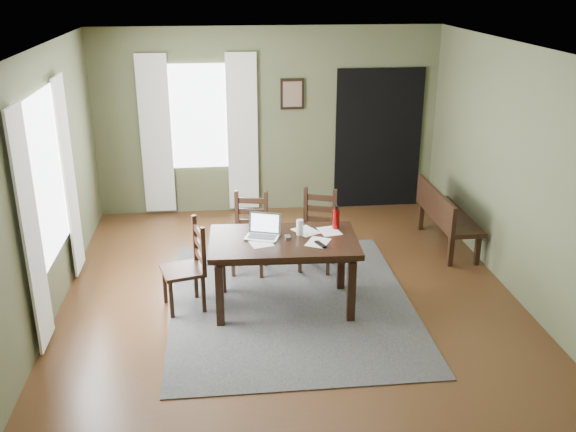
{
  "coord_description": "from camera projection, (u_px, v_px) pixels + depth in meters",
  "views": [
    {
      "loc": [
        -0.7,
        -6.2,
        3.4
      ],
      "look_at": [
        0.0,
        0.3,
        0.9
      ],
      "focal_mm": 40.0,
      "sensor_mm": 36.0,
      "label": 1
    }
  ],
  "objects": [
    {
      "name": "tv_remote",
      "position": [
        320.0,
        244.0,
        6.54
      ],
      "size": [
        0.11,
        0.18,
        0.02
      ],
      "primitive_type": "cube",
      "rotation": [
        0.0,
        0.0,
        0.36
      ],
      "color": "black",
      "rests_on": "dining_table"
    },
    {
      "name": "doorway_back",
      "position": [
        378.0,
        139.0,
        9.59
      ],
      "size": [
        1.3,
        0.03,
        2.1
      ],
      "color": "black",
      "rests_on": "ground"
    },
    {
      "name": "paper_c",
      "position": [
        306.0,
        231.0,
        6.89
      ],
      "size": [
        0.32,
        0.35,
        0.0
      ],
      "primitive_type": "cube",
      "rotation": [
        0.0,
        0.0,
        0.51
      ],
      "color": "white",
      "rests_on": "dining_table"
    },
    {
      "name": "paper_a",
      "position": [
        260.0,
        242.0,
        6.61
      ],
      "size": [
        0.28,
        0.33,
        0.0
      ],
      "primitive_type": "cube",
      "rotation": [
        0.0,
        0.0,
        0.24
      ],
      "color": "white",
      "rests_on": "dining_table"
    },
    {
      "name": "curtain_back_left",
      "position": [
        156.0,
        135.0,
        9.18
      ],
      "size": [
        0.44,
        0.03,
        2.3
      ],
      "color": "silver",
      "rests_on": "ground"
    },
    {
      "name": "curtain_left_near",
      "position": [
        31.0,
        232.0,
        5.79
      ],
      "size": [
        0.03,
        0.48,
        2.3
      ],
      "color": "silver",
      "rests_on": "ground"
    },
    {
      "name": "computer_mouse",
      "position": [
        288.0,
        237.0,
        6.7
      ],
      "size": [
        0.05,
        0.09,
        0.03
      ],
      "primitive_type": "cube",
      "rotation": [
        0.0,
        0.0,
        0.04
      ],
      "color": "#3F3F42",
      "rests_on": "dining_table"
    },
    {
      "name": "framed_picture",
      "position": [
        292.0,
        94.0,
        9.21
      ],
      "size": [
        0.34,
        0.03,
        0.44
      ],
      "color": "black",
      "rests_on": "ground"
    },
    {
      "name": "chair_back_left",
      "position": [
        250.0,
        234.0,
        7.64
      ],
      "size": [
        0.5,
        0.5,
        0.95
      ],
      "rotation": [
        0.0,
        0.0,
        -0.22
      ],
      "color": "black",
      "rests_on": "rug"
    },
    {
      "name": "paper_b",
      "position": [
        318.0,
        242.0,
        6.61
      ],
      "size": [
        0.31,
        0.34,
        0.0
      ],
      "primitive_type": "cube",
      "rotation": [
        0.0,
        0.0,
        -0.47
      ],
      "color": "white",
      "rests_on": "dining_table"
    },
    {
      "name": "window_left",
      "position": [
        46.0,
        178.0,
        6.46
      ],
      "size": [
        0.01,
        1.3,
        1.7
      ],
      "color": "white",
      "rests_on": "ground"
    },
    {
      "name": "water_bottle",
      "position": [
        336.0,
        218.0,
        6.92
      ],
      "size": [
        0.1,
        0.1,
        0.26
      ],
      "rotation": [
        0.0,
        0.0,
        0.33
      ],
      "color": "#9D0D0C",
      "rests_on": "dining_table"
    },
    {
      "name": "bench",
      "position": [
        444.0,
        213.0,
        8.31
      ],
      "size": [
        0.45,
        1.4,
        0.79
      ],
      "rotation": [
        0.0,
        0.0,
        1.57
      ],
      "color": "black",
      "rests_on": "ground"
    },
    {
      "name": "curtain_left_far",
      "position": [
        69.0,
        177.0,
        7.32
      ],
      "size": [
        0.03,
        0.48,
        2.3
      ],
      "color": "silver",
      "rests_on": "ground"
    },
    {
      "name": "curtain_back_right",
      "position": [
        242.0,
        133.0,
        9.31
      ],
      "size": [
        0.44,
        0.03,
        2.3
      ],
      "color": "silver",
      "rests_on": "ground"
    },
    {
      "name": "dining_table",
      "position": [
        284.0,
        248.0,
        6.72
      ],
      "size": [
        1.58,
        0.99,
        0.77
      ],
      "rotation": [
        0.0,
        0.0,
        -0.04
      ],
      "color": "black",
      "rests_on": "rug"
    },
    {
      "name": "chair_end",
      "position": [
        187.0,
        267.0,
        6.77
      ],
      "size": [
        0.52,
        0.52,
        0.97
      ],
      "rotation": [
        0.0,
        0.0,
        -1.31
      ],
      "color": "black",
      "rests_on": "rug"
    },
    {
      "name": "ground",
      "position": [
        291.0,
        302.0,
        7.04
      ],
      "size": [
        5.0,
        6.0,
        0.01
      ],
      "color": "#492C16"
    },
    {
      "name": "window_back",
      "position": [
        199.0,
        117.0,
        9.18
      ],
      "size": [
        1.0,
        0.01,
        1.5
      ],
      "color": "white",
      "rests_on": "ground"
    },
    {
      "name": "drinking_glass",
      "position": [
        300.0,
        227.0,
        6.77
      ],
      "size": [
        0.08,
        0.08,
        0.17
      ],
      "primitive_type": "cylinder",
      "rotation": [
        0.0,
        0.0,
        -0.07
      ],
      "color": "silver",
      "rests_on": "dining_table"
    },
    {
      "name": "room_shell",
      "position": [
        291.0,
        142.0,
        6.4
      ],
      "size": [
        5.02,
        6.02,
        2.71
      ],
      "color": "#535839",
      "rests_on": "ground"
    },
    {
      "name": "chair_back_right",
      "position": [
        318.0,
        231.0,
        7.72
      ],
      "size": [
        0.53,
        0.53,
        0.96
      ],
      "rotation": [
        0.0,
        0.0,
        -0.33
      ],
      "color": "black",
      "rests_on": "rug"
    },
    {
      "name": "rug",
      "position": [
        291.0,
        302.0,
        7.04
      ],
      "size": [
        2.6,
        3.2,
        0.01
      ],
      "color": "#3C3C3C",
      "rests_on": "ground"
    },
    {
      "name": "paper_d",
      "position": [
        329.0,
        231.0,
        6.89
      ],
      "size": [
        0.25,
        0.3,
        0.0
      ],
      "primitive_type": "cube",
      "rotation": [
        0.0,
        0.0,
        0.19
      ],
      "color": "white",
      "rests_on": "dining_table"
    },
    {
      "name": "laptop",
      "position": [
        263.0,
        231.0,
        6.75
      ],
      "size": [
        0.41,
        0.36,
        0.23
      ],
      "rotation": [
        0.0,
        0.0,
        -0.32
      ],
      "color": "#B7B7BC",
      "rests_on": "dining_table"
    }
  ]
}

